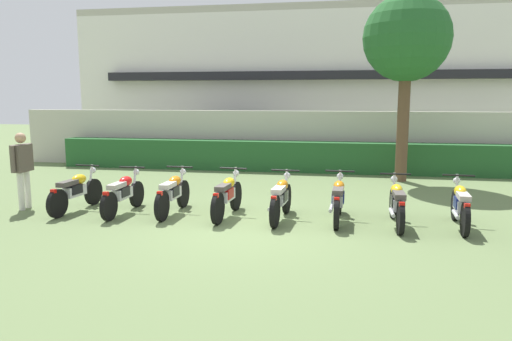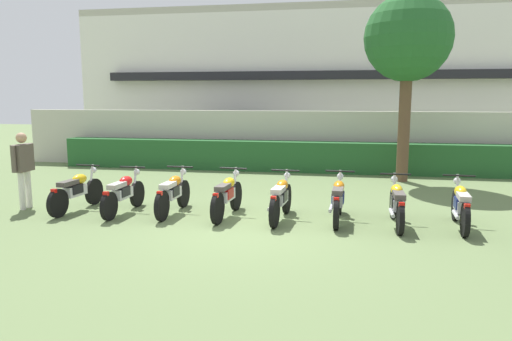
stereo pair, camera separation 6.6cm
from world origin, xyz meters
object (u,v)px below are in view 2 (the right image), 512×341
object	(u,v)px
motorcycle_in_row_1	(123,193)
inspector_person	(23,164)
motorcycle_in_row_2	(173,193)
tree_near_inspector	(408,40)
parked_car	(227,135)
motorcycle_in_row_6	(397,203)
motorcycle_in_row_3	(227,195)
motorcycle_in_row_7	(461,205)
motorcycle_in_row_5	(338,199)
motorcycle_in_row_4	(281,198)
motorcycle_in_row_0	(76,191)

from	to	relation	value
motorcycle_in_row_1	inspector_person	bearing A→B (deg)	91.43
motorcycle_in_row_2	tree_near_inspector	bearing A→B (deg)	-45.10
parked_car	tree_near_inspector	distance (m)	8.31
parked_car	motorcycle_in_row_6	xyz separation A→B (m)	(5.75, -9.44, -0.49)
inspector_person	motorcycle_in_row_3	bearing A→B (deg)	1.27
motorcycle_in_row_2	motorcycle_in_row_3	size ratio (longest dim) A/B	0.99
motorcycle_in_row_2	motorcycle_in_row_6	size ratio (longest dim) A/B	1.00
motorcycle_in_row_3	motorcycle_in_row_7	distance (m)	4.57
tree_near_inspector	motorcycle_in_row_5	xyz separation A→B (m)	(-1.78, -5.05, -3.62)
parked_car	motorcycle_in_row_1	xyz separation A→B (m)	(0.09, -9.46, -0.49)
parked_car	inspector_person	distance (m)	9.72
motorcycle_in_row_3	motorcycle_in_row_5	xyz separation A→B (m)	(2.28, 0.04, -0.00)
parked_car	tree_near_inspector	bearing A→B (deg)	-26.90
motorcycle_in_row_6	inspector_person	size ratio (longest dim) A/B	1.09
motorcycle_in_row_5	tree_near_inspector	bearing A→B (deg)	-17.47
motorcycle_in_row_4	tree_near_inspector	bearing A→B (deg)	-25.49
motorcycle_in_row_0	motorcycle_in_row_4	bearing A→B (deg)	-85.00
motorcycle_in_row_2	motorcycle_in_row_5	xyz separation A→B (m)	(3.48, -0.00, 0.00)
motorcycle_in_row_2	inspector_person	size ratio (longest dim) A/B	1.09
motorcycle_in_row_2	inspector_person	world-z (taller)	inspector_person
motorcycle_in_row_6	motorcycle_in_row_1	bearing A→B (deg)	89.77
inspector_person	motorcycle_in_row_5	bearing A→B (deg)	1.19
motorcycle_in_row_5	motorcycle_in_row_7	size ratio (longest dim) A/B	1.02
motorcycle_in_row_3	motorcycle_in_row_7	size ratio (longest dim) A/B	1.03
motorcycle_in_row_0	motorcycle_in_row_4	distance (m)	4.52
motorcycle_in_row_4	motorcycle_in_row_7	world-z (taller)	motorcycle_in_row_4
motorcycle_in_row_1	inspector_person	xyz separation A→B (m)	(-2.36, 0.00, 0.57)
motorcycle_in_row_0	motorcycle_in_row_1	distance (m)	1.12
motorcycle_in_row_2	motorcycle_in_row_4	xyz separation A→B (m)	(2.33, -0.10, 0.00)
motorcycle_in_row_4	motorcycle_in_row_6	bearing A→B (deg)	-86.67
tree_near_inspector	motorcycle_in_row_7	size ratio (longest dim) A/B	2.95
motorcycle_in_row_4	inspector_person	distance (m)	5.78
tree_near_inspector	motorcycle_in_row_6	bearing A→B (deg)	-97.26
motorcycle_in_row_7	motorcycle_in_row_1	bearing A→B (deg)	94.85
tree_near_inspector	motorcycle_in_row_6	xyz separation A→B (m)	(-0.66, -5.18, -3.63)
motorcycle_in_row_4	inspector_person	world-z (taller)	inspector_person
motorcycle_in_row_5	motorcycle_in_row_3	bearing A→B (deg)	93.01
motorcycle_in_row_3	motorcycle_in_row_4	bearing A→B (deg)	-88.73
motorcycle_in_row_3	motorcycle_in_row_6	xyz separation A→B (m)	(3.40, -0.09, -0.01)
motorcycle_in_row_0	motorcycle_in_row_1	xyz separation A→B (m)	(1.12, -0.03, -0.00)
motorcycle_in_row_6	motorcycle_in_row_0	bearing A→B (deg)	89.51
motorcycle_in_row_2	motorcycle_in_row_4	bearing A→B (deg)	-91.31
motorcycle_in_row_6	motorcycle_in_row_2	bearing A→B (deg)	87.98
motorcycle_in_row_2	inspector_person	xyz separation A→B (m)	(-3.42, -0.14, 0.56)
motorcycle_in_row_0	motorcycle_in_row_5	size ratio (longest dim) A/B	1.02
motorcycle_in_row_3	parked_car	bearing A→B (deg)	18.17
motorcycle_in_row_0	motorcycle_in_row_6	world-z (taller)	motorcycle_in_row_6
motorcycle_in_row_3	inspector_person	bearing A→B (deg)	95.34
parked_car	motorcycle_in_row_7	bearing A→B (deg)	-46.90
motorcycle_in_row_2	motorcycle_in_row_4	distance (m)	2.34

